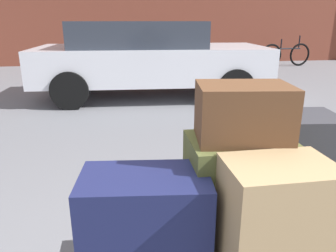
{
  "coord_description": "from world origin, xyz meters",
  "views": [
    {
      "loc": [
        -0.35,
        -1.08,
        1.45
      ],
      "look_at": [
        0.0,
        1.2,
        0.69
      ],
      "focal_mm": 34.75,
      "sensor_mm": 36.0,
      "label": 1
    }
  ],
  "objects_px": {
    "suitcase_charcoal_front_left": "(289,182)",
    "bicycle_leaning": "(286,55)",
    "duffel_bag_brown_topmost_pile": "(243,113)",
    "bollard_kerb_mid": "(253,58)",
    "suitcase_olive_front_right": "(235,220)",
    "bollard_kerb_near": "(201,59)",
    "parked_car": "(148,57)"
  },
  "relations": [
    {
      "from": "suitcase_charcoal_front_left",
      "to": "bicycle_leaning",
      "type": "distance_m",
      "value": 9.74
    },
    {
      "from": "duffel_bag_brown_topmost_pile",
      "to": "bollard_kerb_mid",
      "type": "distance_m",
      "value": 9.02
    },
    {
      "from": "bicycle_leaning",
      "to": "duffel_bag_brown_topmost_pile",
      "type": "bearing_deg",
      "value": -119.03
    },
    {
      "from": "suitcase_olive_front_right",
      "to": "suitcase_charcoal_front_left",
      "type": "height_order",
      "value": "suitcase_olive_front_right"
    },
    {
      "from": "bollard_kerb_near",
      "to": "bollard_kerb_mid",
      "type": "distance_m",
      "value": 1.58
    },
    {
      "from": "parked_car",
      "to": "bollard_kerb_near",
      "type": "relative_size",
      "value": 6.32
    },
    {
      "from": "suitcase_olive_front_right",
      "to": "bicycle_leaning",
      "type": "xyz_separation_m",
      "value": [
        4.93,
        8.88,
        -0.31
      ]
    },
    {
      "from": "suitcase_olive_front_right",
      "to": "parked_car",
      "type": "xyz_separation_m",
      "value": [
        0.16,
        5.25,
        0.08
      ]
    },
    {
      "from": "duffel_bag_brown_topmost_pile",
      "to": "parked_car",
      "type": "bearing_deg",
      "value": 95.65
    },
    {
      "from": "suitcase_charcoal_front_left",
      "to": "suitcase_olive_front_right",
      "type": "bearing_deg",
      "value": -137.85
    },
    {
      "from": "duffel_bag_brown_topmost_pile",
      "to": "bicycle_leaning",
      "type": "height_order",
      "value": "duffel_bag_brown_topmost_pile"
    },
    {
      "from": "parked_car",
      "to": "bollard_kerb_near",
      "type": "bearing_deg",
      "value": 58.89
    },
    {
      "from": "suitcase_charcoal_front_left",
      "to": "bicycle_leaning",
      "type": "xyz_separation_m",
      "value": [
        4.55,
        8.61,
        -0.31
      ]
    },
    {
      "from": "parked_car",
      "to": "bicycle_leaning",
      "type": "relative_size",
      "value": 2.5
    },
    {
      "from": "suitcase_olive_front_right",
      "to": "bollard_kerb_mid",
      "type": "height_order",
      "value": "suitcase_olive_front_right"
    },
    {
      "from": "bollard_kerb_mid",
      "to": "bollard_kerb_near",
      "type": "bearing_deg",
      "value": 180.0
    },
    {
      "from": "suitcase_olive_front_right",
      "to": "bollard_kerb_near",
      "type": "relative_size",
      "value": 0.99
    },
    {
      "from": "bicycle_leaning",
      "to": "bollard_kerb_near",
      "type": "distance_m",
      "value": 3.03
    },
    {
      "from": "duffel_bag_brown_topmost_pile",
      "to": "suitcase_olive_front_right",
      "type": "bearing_deg",
      "value": 0.0
    },
    {
      "from": "bicycle_leaning",
      "to": "bollard_kerb_near",
      "type": "relative_size",
      "value": 2.53
    },
    {
      "from": "duffel_bag_brown_topmost_pile",
      "to": "parked_car",
      "type": "relative_size",
      "value": 0.07
    },
    {
      "from": "suitcase_charcoal_front_left",
      "to": "bollard_kerb_near",
      "type": "distance_m",
      "value": 8.15
    },
    {
      "from": "duffel_bag_brown_topmost_pile",
      "to": "bollard_kerb_near",
      "type": "relative_size",
      "value": 0.47
    },
    {
      "from": "suitcase_olive_front_right",
      "to": "bollard_kerb_mid",
      "type": "bearing_deg",
      "value": 67.71
    },
    {
      "from": "parked_car",
      "to": "bollard_kerb_mid",
      "type": "relative_size",
      "value": 6.32
    },
    {
      "from": "parked_car",
      "to": "suitcase_olive_front_right",
      "type": "bearing_deg",
      "value": -91.71
    },
    {
      "from": "parked_car",
      "to": "duffel_bag_brown_topmost_pile",
      "type": "bearing_deg",
      "value": -91.71
    },
    {
      "from": "suitcase_olive_front_right",
      "to": "parked_car",
      "type": "distance_m",
      "value": 5.26
    },
    {
      "from": "duffel_bag_brown_topmost_pile",
      "to": "bollard_kerb_near",
      "type": "bearing_deg",
      "value": 83.95
    },
    {
      "from": "duffel_bag_brown_topmost_pile",
      "to": "bollard_kerb_mid",
      "type": "xyz_separation_m",
      "value": [
        3.55,
        8.25,
        -0.78
      ]
    },
    {
      "from": "duffel_bag_brown_topmost_pile",
      "to": "bicycle_leaning",
      "type": "bearing_deg",
      "value": 68.33
    },
    {
      "from": "bollard_kerb_mid",
      "to": "suitcase_charcoal_front_left",
      "type": "bearing_deg",
      "value": -111.69
    }
  ]
}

